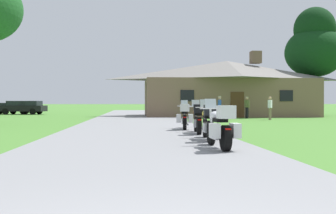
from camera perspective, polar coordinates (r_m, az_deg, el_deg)
ground_plane at (r=22.62m, az=-4.51°, el=-2.51°), size 500.00×500.00×0.00m
asphalt_driveway at (r=20.62m, az=-4.48°, el=-2.73°), size 6.40×80.00×0.06m
motorcycle_white_nearest_to_camera at (r=10.27m, az=7.52°, el=-2.94°), size 0.78×2.08×1.30m
motorcycle_yellow_second_in_row at (r=12.75m, az=5.78°, el=-2.19°), size 0.66×2.08×1.30m
motorcycle_orange_third_in_row at (r=15.33m, az=4.28°, el=-1.71°), size 0.66×2.08×1.30m
motorcycle_white_farthest_in_row at (r=17.66m, az=2.40°, el=-1.42°), size 0.86×2.08×1.30m
stone_lodge at (r=36.24m, az=8.47°, el=2.74°), size 15.52×7.60×5.88m
bystander_olive_shirt_near_lodge at (r=31.49m, az=11.26°, el=0.11°), size 0.34×0.52×1.69m
bystander_white_shirt_beside_signpost at (r=29.24m, az=14.42°, el=0.02°), size 0.39×0.46×1.67m
bystander_blue_shirt_by_tree at (r=27.65m, az=7.41°, el=0.04°), size 0.28×0.54×1.69m
tree_right_of_lodge at (r=40.92m, az=20.27°, el=8.27°), size 5.56×5.56×10.35m
parked_black_suv_far_left at (r=43.74m, az=-20.05°, el=0.01°), size 4.83×2.53×1.40m
parked_red_sedan_far_left at (r=44.52m, az=-21.56°, el=-0.16°), size 4.36×2.24×1.20m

